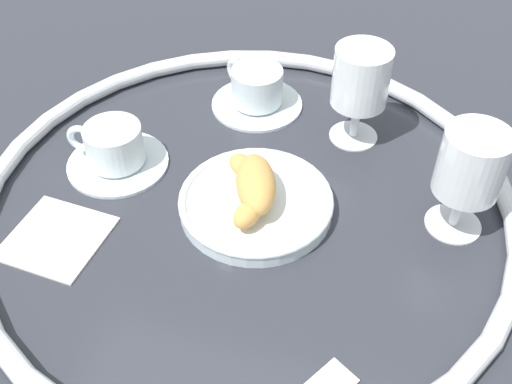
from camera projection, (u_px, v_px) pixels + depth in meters
ground_plane at (246, 204)px, 0.79m from camera, size 2.20×2.20×0.00m
table_chrome_rim at (246, 197)px, 0.78m from camera, size 0.67×0.67×0.02m
pastry_plate at (256, 202)px, 0.77m from camera, size 0.19×0.19×0.02m
croissant_large at (253, 185)px, 0.75m from camera, size 0.13×0.09×0.04m
coffee_cup_near at (256, 90)px, 0.92m from camera, size 0.14×0.14×0.06m
coffee_cup_far at (114, 149)px, 0.82m from camera, size 0.14×0.14×0.06m
juice_glass_left at (361, 80)px, 0.82m from camera, size 0.08×0.08×0.14m
juice_glass_right at (471, 168)px, 0.70m from camera, size 0.08×0.08×0.14m
sugar_packet at (330, 384)px, 0.60m from camera, size 0.06×0.05×0.01m
folded_napkin at (56, 237)px, 0.74m from camera, size 0.12×0.12×0.01m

